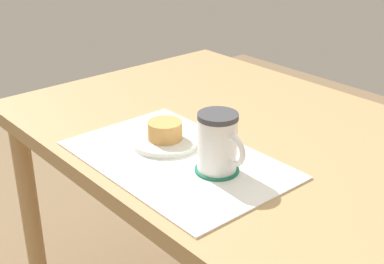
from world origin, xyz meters
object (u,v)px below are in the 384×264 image
pastry_plate (165,141)px  coffee_mug (218,142)px  dining_table (272,175)px  pastry (165,130)px

pastry_plate → coffee_mug: 0.17m
dining_table → pastry: 0.26m
pastry → coffee_mug: 0.16m
pastry_plate → coffee_mug: size_ratio=1.28×
dining_table → coffee_mug: bearing=-84.8°
pastry_plate → pastry: (0.00, 0.00, 0.03)m
coffee_mug → pastry_plate: bearing=-179.6°
pastry_plate → dining_table: bearing=51.7°
pastry_plate → coffee_mug: (0.16, 0.00, 0.06)m
dining_table → pastry: (-0.14, -0.18, 0.11)m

